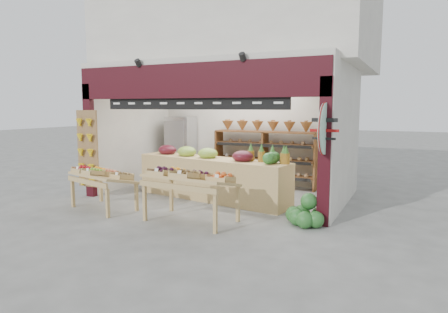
% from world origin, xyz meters
% --- Properties ---
extents(ground, '(60.00, 60.00, 0.00)m').
position_xyz_m(ground, '(0.00, 0.00, 0.00)').
color(ground, slate).
rests_on(ground, ground).
extents(shop_structure, '(6.36, 5.12, 5.40)m').
position_xyz_m(shop_structure, '(0.00, 1.61, 3.92)').
color(shop_structure, silver).
rests_on(shop_structure, ground).
extents(banana_board, '(0.60, 0.15, 1.80)m').
position_xyz_m(banana_board, '(-2.73, -1.17, 1.12)').
color(banana_board, '#885F3E').
rests_on(banana_board, ground).
extents(gift_sign, '(0.04, 0.93, 0.92)m').
position_xyz_m(gift_sign, '(2.75, -1.15, 1.75)').
color(gift_sign, '#C2F4D5').
rests_on(gift_sign, ground).
extents(back_shelving, '(2.80, 0.46, 1.75)m').
position_xyz_m(back_shelving, '(0.56, 1.89, 1.13)').
color(back_shelving, brown).
rests_on(back_shelving, ground).
extents(refrigerator, '(0.79, 0.79, 1.84)m').
position_xyz_m(refrigerator, '(-1.98, 1.75, 0.92)').
color(refrigerator, silver).
rests_on(refrigerator, ground).
extents(cardboard_stack, '(1.07, 0.77, 0.66)m').
position_xyz_m(cardboard_stack, '(-1.54, 0.46, 0.24)').
color(cardboard_stack, beige).
rests_on(cardboard_stack, ground).
extents(mid_counter, '(3.91, 1.40, 1.19)m').
position_xyz_m(mid_counter, '(-0.02, -0.09, 0.52)').
color(mid_counter, tan).
rests_on(mid_counter, ground).
extents(display_table_left, '(1.57, 1.12, 0.93)m').
position_xyz_m(display_table_left, '(-1.71, -1.81, 0.71)').
color(display_table_left, tan).
rests_on(display_table_left, ground).
extents(display_table_right, '(1.72, 1.04, 1.05)m').
position_xyz_m(display_table_right, '(0.41, -1.82, 0.82)').
color(display_table_right, tan).
rests_on(display_table_right, ground).
extents(watermelon_pile, '(0.74, 0.74, 0.58)m').
position_xyz_m(watermelon_pile, '(2.46, -1.14, 0.19)').
color(watermelon_pile, '#18481B').
rests_on(watermelon_pile, ground).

